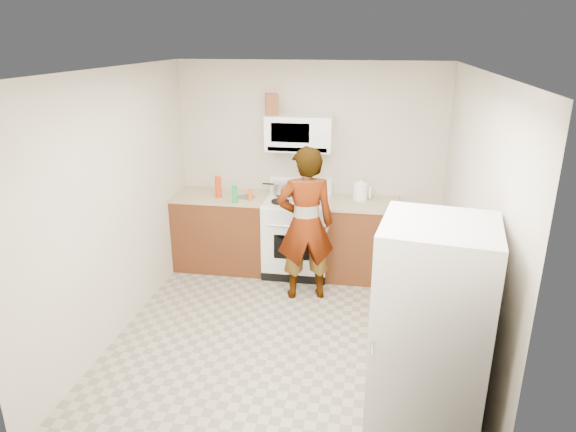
% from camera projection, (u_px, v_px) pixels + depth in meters
% --- Properties ---
extents(floor, '(3.60, 3.60, 0.00)m').
position_uv_depth(floor, '(284.00, 337.00, 4.98)').
color(floor, gray).
rests_on(floor, ground).
extents(back_wall, '(3.20, 0.02, 2.50)m').
position_uv_depth(back_wall, '(310.00, 167.00, 6.23)').
color(back_wall, beige).
rests_on(back_wall, floor).
extents(right_wall, '(0.02, 3.60, 2.50)m').
position_uv_depth(right_wall, '(470.00, 226.00, 4.31)').
color(right_wall, beige).
rests_on(right_wall, floor).
extents(cabinet_left, '(1.12, 0.62, 0.90)m').
position_uv_depth(cabinet_left, '(223.00, 232.00, 6.38)').
color(cabinet_left, '#5E3116').
rests_on(cabinet_left, floor).
extents(counter_left, '(1.14, 0.64, 0.03)m').
position_uv_depth(counter_left, '(221.00, 196.00, 6.22)').
color(counter_left, tan).
rests_on(counter_left, cabinet_left).
extents(cabinet_right, '(0.80, 0.62, 0.90)m').
position_uv_depth(cabinet_right, '(362.00, 241.00, 6.11)').
color(cabinet_right, '#5E3116').
rests_on(cabinet_right, floor).
extents(counter_right, '(0.82, 0.64, 0.03)m').
position_uv_depth(counter_right, '(364.00, 204.00, 5.95)').
color(counter_right, tan).
rests_on(counter_right, cabinet_right).
extents(gas_range, '(0.76, 0.65, 1.13)m').
position_uv_depth(gas_range, '(297.00, 234.00, 6.21)').
color(gas_range, white).
rests_on(gas_range, floor).
extents(microwave, '(0.76, 0.38, 0.40)m').
position_uv_depth(microwave, '(299.00, 133.00, 5.93)').
color(microwave, white).
rests_on(microwave, back_wall).
extents(person, '(0.71, 0.56, 1.70)m').
position_uv_depth(person, '(305.00, 224.00, 5.49)').
color(person, tan).
rests_on(person, floor).
extents(fridge, '(0.80, 0.80, 1.70)m').
position_uv_depth(fridge, '(429.00, 345.00, 3.36)').
color(fridge, silver).
rests_on(fridge, floor).
extents(kettle, '(0.21, 0.21, 0.20)m').
position_uv_depth(kettle, '(360.00, 192.00, 6.00)').
color(kettle, white).
rests_on(kettle, counter_right).
extents(jug, '(0.17, 0.17, 0.24)m').
position_uv_depth(jug, '(272.00, 104.00, 5.84)').
color(jug, brown).
rests_on(jug, microwave).
extents(saucepan, '(0.29, 0.29, 0.13)m').
position_uv_depth(saucepan, '(283.00, 188.00, 6.21)').
color(saucepan, '#AEAEB2').
rests_on(saucepan, gas_range).
extents(tray, '(0.29, 0.24, 0.05)m').
position_uv_depth(tray, '(302.00, 199.00, 5.98)').
color(tray, white).
rests_on(tray, gas_range).
extents(bottle_spray, '(0.09, 0.09, 0.25)m').
position_uv_depth(bottle_spray, '(218.00, 187.00, 6.09)').
color(bottle_spray, red).
rests_on(bottle_spray, counter_left).
extents(bottle_hot_sauce, '(0.05, 0.05, 0.15)m').
position_uv_depth(bottle_hot_sauce, '(250.00, 195.00, 5.98)').
color(bottle_hot_sauce, '#F4511B').
rests_on(bottle_hot_sauce, counter_left).
extents(bottle_green_cap, '(0.07, 0.07, 0.21)m').
position_uv_depth(bottle_green_cap, '(235.00, 194.00, 5.89)').
color(bottle_green_cap, green).
rests_on(bottle_green_cap, counter_left).
extents(pot_lid, '(0.24, 0.24, 0.01)m').
position_uv_depth(pot_lid, '(246.00, 197.00, 6.14)').
color(pot_lid, white).
rests_on(pot_lid, counter_left).
extents(broom, '(0.22, 0.15, 1.13)m').
position_uv_depth(broom, '(440.00, 255.00, 5.40)').
color(broom, silver).
rests_on(broom, floor).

